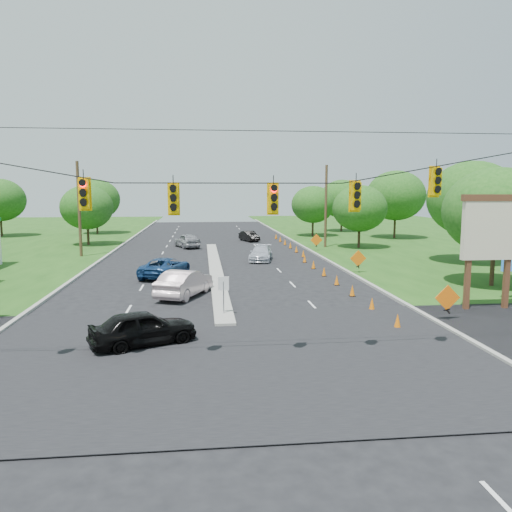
{
  "coord_description": "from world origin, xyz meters",
  "views": [
    {
      "loc": [
        -1.04,
        -18.6,
        6.38
      ],
      "look_at": [
        1.86,
        7.98,
        2.8
      ],
      "focal_mm": 35.0,
      "sensor_mm": 36.0,
      "label": 1
    }
  ],
  "objects": [
    {
      "name": "tree_10",
      "position": [
        24.0,
        44.0,
        5.58
      ],
      "size": [
        7.56,
        7.56,
        8.82
      ],
      "color": "black",
      "rests_on": "ground"
    },
    {
      "name": "cone_6",
      "position": [
        7.91,
        24.0,
        0.35
      ],
      "size": [
        0.32,
        0.32,
        0.7
      ],
      "primitive_type": "cone",
      "color": "orange",
      "rests_on": "ground"
    },
    {
      "name": "work_sign_0",
      "position": [
        10.8,
        4.0,
        1.09
      ],
      "size": [
        1.27,
        0.58,
        1.37
      ],
      "color": "black",
      "rests_on": "ground"
    },
    {
      "name": "curb_left",
      "position": [
        -10.1,
        30.0,
        0.0
      ],
      "size": [
        0.25,
        110.0,
        0.16
      ],
      "primitive_type": "cube",
      "color": "gray",
      "rests_on": "ground"
    },
    {
      "name": "silver_car_far",
      "position": [
        4.22,
        25.58,
        0.66
      ],
      "size": [
        2.76,
        4.83,
        1.32
      ],
      "primitive_type": "imported",
      "rotation": [
        0.0,
        0.0,
        -0.21
      ],
      "color": "#B4B7C4",
      "rests_on": "ground"
    },
    {
      "name": "utility_pole_far_right",
      "position": [
        12.5,
        35.0,
        4.5
      ],
      "size": [
        0.28,
        0.28,
        9.0
      ],
      "primitive_type": "cylinder",
      "color": "#422D1C",
      "rests_on": "ground"
    },
    {
      "name": "tree_8",
      "position": [
        22.0,
        22.0,
        5.58
      ],
      "size": [
        7.56,
        7.56,
        8.82
      ],
      "color": "black",
      "rests_on": "ground"
    },
    {
      "name": "cone_2",
      "position": [
        7.91,
        10.0,
        0.35
      ],
      "size": [
        0.32,
        0.32,
        0.7
      ],
      "primitive_type": "cone",
      "color": "orange",
      "rests_on": "ground"
    },
    {
      "name": "cone_9",
      "position": [
        8.51,
        34.5,
        0.35
      ],
      "size": [
        0.32,
        0.32,
        0.7
      ],
      "primitive_type": "cone",
      "color": "orange",
      "rests_on": "ground"
    },
    {
      "name": "tree_5",
      "position": [
        -14.0,
        40.0,
        4.34
      ],
      "size": [
        5.88,
        5.88,
        6.86
      ],
      "color": "black",
      "rests_on": "ground"
    },
    {
      "name": "white_sedan",
      "position": [
        -2.12,
        11.07,
        0.81
      ],
      "size": [
        3.51,
        5.21,
        1.62
      ],
      "primitive_type": "imported",
      "rotation": [
        0.0,
        0.0,
        2.74
      ],
      "color": "#B89FA4",
      "rests_on": "ground"
    },
    {
      "name": "curb_right",
      "position": [
        10.1,
        30.0,
        0.0
      ],
      "size": [
        0.25,
        110.0,
        0.16
      ],
      "primitive_type": "cube",
      "color": "gray",
      "rests_on": "ground"
    },
    {
      "name": "tree_9",
      "position": [
        16.0,
        34.0,
        4.34
      ],
      "size": [
        5.88,
        5.88,
        6.86
      ],
      "color": "black",
      "rests_on": "ground"
    },
    {
      "name": "utility_pole_far_left",
      "position": [
        -12.5,
        30.0,
        4.5
      ],
      "size": [
        0.28,
        0.28,
        9.0
      ],
      "primitive_type": "cylinder",
      "color": "#422D1C",
      "rests_on": "ground"
    },
    {
      "name": "ground",
      "position": [
        0.0,
        0.0,
        0.0
      ],
      "size": [
        160.0,
        160.0,
        0.0
      ],
      "primitive_type": "plane",
      "color": "black",
      "rests_on": "ground"
    },
    {
      "name": "work_sign_1",
      "position": [
        10.8,
        18.0,
        1.09
      ],
      "size": [
        1.27,
        0.58,
        1.37
      ],
      "color": "black",
      "rests_on": "ground"
    },
    {
      "name": "tree_7",
      "position": [
        18.0,
        12.0,
        4.96
      ],
      "size": [
        6.72,
        6.72,
        7.84
      ],
      "color": "black",
      "rests_on": "ground"
    },
    {
      "name": "cone_4",
      "position": [
        7.91,
        17.0,
        0.35
      ],
      "size": [
        0.32,
        0.32,
        0.7
      ],
      "primitive_type": "cone",
      "color": "orange",
      "rests_on": "ground"
    },
    {
      "name": "cone_8",
      "position": [
        8.51,
        31.0,
        0.35
      ],
      "size": [
        0.32,
        0.32,
        0.7
      ],
      "primitive_type": "cone",
      "color": "orange",
      "rests_on": "ground"
    },
    {
      "name": "dark_car_receding",
      "position": [
        4.78,
        42.59,
        0.63
      ],
      "size": [
        2.45,
        4.06,
        1.26
      ],
      "primitive_type": "imported",
      "rotation": [
        0.0,
        0.0,
        0.31
      ],
      "color": "black",
      "rests_on": "ground"
    },
    {
      "name": "cross_street",
      "position": [
        0.0,
        0.0,
        0.0
      ],
      "size": [
        160.0,
        14.0,
        0.02
      ],
      "primitive_type": "cube",
      "color": "black",
      "rests_on": "ground"
    },
    {
      "name": "blue_pickup",
      "position": [
        -3.74,
        17.91,
        0.73
      ],
      "size": [
        3.93,
        5.73,
        1.46
      ],
      "primitive_type": "imported",
      "rotation": [
        0.0,
        0.0,
        2.83
      ],
      "color": "navy",
      "rests_on": "ground"
    },
    {
      "name": "cone_10",
      "position": [
        8.51,
        38.0,
        0.35
      ],
      "size": [
        0.32,
        0.32,
        0.7
      ],
      "primitive_type": "cone",
      "color": "orange",
      "rests_on": "ground"
    },
    {
      "name": "median",
      "position": [
        0.0,
        21.0,
        0.0
      ],
      "size": [
        1.0,
        34.0,
        0.18
      ],
      "primitive_type": "cube",
      "color": "gray",
      "rests_on": "ground"
    },
    {
      "name": "cone_7",
      "position": [
        8.51,
        27.5,
        0.35
      ],
      "size": [
        0.32,
        0.32,
        0.7
      ],
      "primitive_type": "cone",
      "color": "orange",
      "rests_on": "ground"
    },
    {
      "name": "signal_span",
      "position": [
        -0.05,
        -1.0,
        4.97
      ],
      "size": [
        25.6,
        0.32,
        9.0
      ],
      "color": "#422D1C",
      "rests_on": "ground"
    },
    {
      "name": "black_sedan",
      "position": [
        -3.49,
        1.67,
        0.74
      ],
      "size": [
        4.67,
        3.4,
        1.48
      ],
      "primitive_type": "imported",
      "rotation": [
        0.0,
        0.0,
        2.0
      ],
      "color": "black",
      "rests_on": "ground"
    },
    {
      "name": "pylon_sign",
      "position": [
        14.31,
        6.2,
        4.0
      ],
      "size": [
        5.9,
        2.3,
        6.12
      ],
      "color": "#59331E",
      "rests_on": "ground"
    },
    {
      "name": "cone_12",
      "position": [
        8.51,
        45.0,
        0.35
      ],
      "size": [
        0.32,
        0.32,
        0.7
      ],
      "primitive_type": "cone",
      "color": "orange",
      "rests_on": "ground"
    },
    {
      "name": "cone_3",
      "position": [
        7.91,
        13.5,
        0.35
      ],
      "size": [
        0.32,
        0.32,
        0.7
      ],
      "primitive_type": "cone",
      "color": "orange",
      "rests_on": "ground"
    },
    {
      "name": "tree_11",
      "position": [
        20.0,
        55.0,
        4.96
      ],
      "size": [
        6.72,
        6.72,
        7.84
      ],
      "color": "black",
      "rests_on": "ground"
    },
    {
      "name": "silver_car_oncoming",
      "position": [
        -2.66,
        36.52,
        0.78
      ],
      "size": [
        3.34,
        4.95,
        1.57
      ],
      "primitive_type": "imported",
      "rotation": [
        0.0,
        0.0,
        3.5
      ],
      "color": "gray",
      "rests_on": "ground"
    },
    {
      "name": "median_sign",
      "position": [
        0.0,
        6.0,
        1.46
      ],
      "size": [
        0.55,
        0.06,
        2.05
      ],
      "color": "gray",
      "rests_on": "ground"
    },
    {
      "name": "cone_1",
      "position": [
        7.91,
        6.5,
        0.35
      ],
      "size": [
        0.32,
        0.32,
        0.7
      ],
      "primitive_type": "cone",
      "color": "orange",
      "rests_on": "ground"
    },
    {
      "name": "cone_11",
      "position": [
        8.51,
        41.5,
        0.35
      ],
      "size": [
        0.32,
        0.32,
        0.7
      ],
      "primitive_type": "cone",
      "color": "orange",
      "rests_on": "ground"
    },
    {
      "name": "tree_12",
      "position": [
        14.0,
        48.0,
        4.34
      ],
      "size": [
        5.88,
        5.88,
        6.86
      ],
      "color": "black",
      "rests_on": "ground"
    },
    {
      "name": "work_sign_2",
      "position": [
        10.8,
        32.0,
        1.09
      ],
      "size": [
        1.27,
        0.58,
        1.37
      ],
      "color": "black",
      "rests_on": "ground"
    },
    {
      "name": "cone_5",
      "position": [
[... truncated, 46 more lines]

